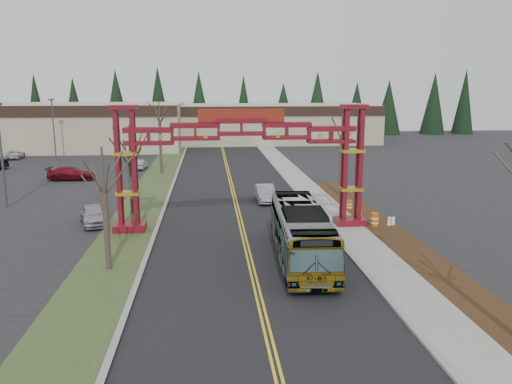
{
  "coord_description": "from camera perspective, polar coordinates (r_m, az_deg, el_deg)",
  "views": [
    {
      "loc": [
        -2.28,
        -16.9,
        9.97
      ],
      "look_at": [
        0.69,
        14.5,
        3.43
      ],
      "focal_mm": 35.0,
      "sensor_mm": 36.0,
      "label": 1
    }
  ],
  "objects": [
    {
      "name": "street_sign",
      "position": [
        32.82,
        15.16,
        -3.73
      ],
      "size": [
        0.46,
        0.06,
        2.04
      ],
      "color": "#3F3F44",
      "rests_on": "ground"
    },
    {
      "name": "lane_line_left",
      "position": [
        43.11,
        -2.39,
        -1.64
      ],
      "size": [
        0.12,
        100.0,
        0.01
      ],
      "primitive_type": "cube",
      "color": "yellow",
      "rests_on": "road"
    },
    {
      "name": "conifer_treeline",
      "position": [
        108.98,
        -4.14,
        9.85
      ],
      "size": [
        116.1,
        5.6,
        13.0
      ],
      "color": "black",
      "rests_on": "ground"
    },
    {
      "name": "bare_tree_median_mid",
      "position": [
        37.4,
        -14.2,
        4.07
      ],
      "size": [
        3.23,
        3.23,
        7.39
      ],
      "color": "#382D26",
      "rests_on": "ground"
    },
    {
      "name": "landscape_strip",
      "position": [
        31.26,
        18.6,
        -7.41
      ],
      "size": [
        2.6,
        50.0,
        0.12
      ],
      "primitive_type": "cube",
      "color": "#321D10",
      "rests_on": "ground"
    },
    {
      "name": "retail_building_east",
      "position": [
        97.84,
        1.83,
        7.92
      ],
      "size": [
        38.0,
        20.3,
        7.0
      ],
      "color": "tan",
      "rests_on": "ground"
    },
    {
      "name": "parked_car_far_b",
      "position": [
        80.66,
        -25.88,
        3.89
      ],
      "size": [
        2.55,
        4.75,
        1.27
      ],
      "primitive_type": "imported",
      "rotation": [
        0.0,
        0.0,
        3.24
      ],
      "color": "white",
      "rests_on": "ground"
    },
    {
      "name": "bare_tree_median_far",
      "position": [
        60.09,
        -10.97,
        7.99
      ],
      "size": [
        3.26,
        3.26,
        8.49
      ],
      "color": "#382D26",
      "rests_on": "ground"
    },
    {
      "name": "parked_car_near_a",
      "position": [
        39.23,
        -18.11,
        -2.49
      ],
      "size": [
        3.03,
        4.68,
        1.48
      ],
      "primitive_type": "imported",
      "rotation": [
        0.0,
        0.0,
        0.32
      ],
      "color": "#A6A7AE",
      "rests_on": "ground"
    },
    {
      "name": "light_pole_far",
      "position": [
        77.13,
        -22.15,
        7.14
      ],
      "size": [
        0.75,
        0.37,
        8.61
      ],
      "color": "#3F3F44",
      "rests_on": "ground"
    },
    {
      "name": "sidewalk_right",
      "position": [
        44.17,
        7.66,
        -1.34
      ],
      "size": [
        2.6,
        110.0,
        0.14
      ],
      "primitive_type": "cube",
      "color": "gray",
      "rests_on": "ground"
    },
    {
      "name": "parked_car_far_a",
      "position": [
        64.73,
        -13.11,
        3.1
      ],
      "size": [
        1.55,
        3.83,
        1.24
      ],
      "primitive_type": "imported",
      "rotation": [
        0.0,
        0.0,
        3.08
      ],
      "color": "#999EA0",
      "rests_on": "ground"
    },
    {
      "name": "curb_right",
      "position": [
        43.87,
        5.81,
        -1.39
      ],
      "size": [
        0.3,
        110.0,
        0.15
      ],
      "primitive_type": "cube",
      "color": "gray",
      "rests_on": "ground"
    },
    {
      "name": "parked_car_mid_a",
      "position": [
        59.18,
        -20.37,
        2.0
      ],
      "size": [
        5.14,
        2.15,
        1.48
      ],
      "primitive_type": "imported",
      "rotation": [
        0.0,
        0.0,
        1.56
      ],
      "color": "maroon",
      "rests_on": "ground"
    },
    {
      "name": "road",
      "position": [
        43.12,
        -2.23,
        -1.65
      ],
      "size": [
        12.0,
        110.0,
        0.02
      ],
      "primitive_type": "cube",
      "color": "black",
      "rests_on": "ground"
    },
    {
      "name": "curb_left",
      "position": [
        43.22,
        -10.4,
        -1.72
      ],
      "size": [
        0.3,
        110.0,
        0.15
      ],
      "primitive_type": "cube",
      "color": "gray",
      "rests_on": "ground"
    },
    {
      "name": "grass_median",
      "position": [
        43.44,
        -12.84,
        -1.8
      ],
      "size": [
        4.0,
        110.0,
        0.08
      ],
      "primitive_type": "cube",
      "color": "#334422",
      "rests_on": "ground"
    },
    {
      "name": "barrel_south",
      "position": [
        37.51,
        13.38,
        -3.16
      ],
      "size": [
        0.59,
        0.59,
        1.09
      ],
      "color": "#D2620B",
      "rests_on": "ground"
    },
    {
      "name": "silver_sedan",
      "position": [
        44.92,
        1.04,
        -0.14
      ],
      "size": [
        1.7,
        4.57,
        1.49
      ],
      "primitive_type": "imported",
      "rotation": [
        0.0,
        0.0,
        0.03
      ],
      "color": "#A5A8AD",
      "rests_on": "ground"
    },
    {
      "name": "bare_tree_median_near",
      "position": [
        28.25,
        -17.0,
        0.68
      ],
      "size": [
        3.19,
        3.19,
        6.95
      ],
      "color": "#382D26",
      "rests_on": "ground"
    },
    {
      "name": "transit_bus",
      "position": [
        29.65,
        5.2,
        -4.68
      ],
      "size": [
        3.36,
        11.79,
        3.25
      ],
      "primitive_type": "imported",
      "rotation": [
        0.0,
        0.0,
        -0.05
      ],
      "color": "#9B9EA3",
      "rests_on": "ground"
    },
    {
      "name": "bare_tree_right_far",
      "position": [
        47.22,
        9.75,
        6.36
      ],
      "size": [
        2.91,
        2.91,
        7.67
      ],
      "color": "#382D26",
      "rests_on": "ground"
    },
    {
      "name": "lane_line_right",
      "position": [
        43.13,
        -2.07,
        -1.63
      ],
      "size": [
        0.12,
        100.0,
        0.01
      ],
      "primitive_type": "cube",
      "color": "yellow",
      "rests_on": "road"
    },
    {
      "name": "retail_building_west",
      "position": [
        93.28,
        -22.86,
        6.98
      ],
      "size": [
        46.0,
        22.3,
        7.5
      ],
      "color": "tan",
      "rests_on": "ground"
    },
    {
      "name": "light_pole_near",
      "position": [
        47.13,
        -27.14,
        4.52
      ],
      "size": [
        0.77,
        0.38,
        8.86
      ],
      "color": "#3F3F44",
      "rests_on": "ground"
    },
    {
      "name": "ground",
      "position": [
        19.75,
        2.08,
        -18.61
      ],
      "size": [
        200.0,
        200.0,
        0.0
      ],
      "primitive_type": "plane",
      "color": "black",
      "rests_on": "ground"
    },
    {
      "name": "gateway_arch",
      "position": [
        35.2,
        -1.67,
        5.2
      ],
      "size": [
        18.2,
        1.6,
        8.9
      ],
      "color": "#590B16",
      "rests_on": "ground"
    },
    {
      "name": "barrel_mid",
      "position": [
        38.39,
        11.53,
        -2.76
      ],
      "size": [
        0.58,
        0.58,
        1.07
      ],
      "color": "#D2620B",
      "rests_on": "ground"
    },
    {
      "name": "barrel_north",
      "position": [
        42.26,
        10.62,
        -1.53
      ],
      "size": [
        0.48,
        0.48,
        0.88
      ],
      "color": "#D2620B",
      "rests_on": "ground"
    }
  ]
}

